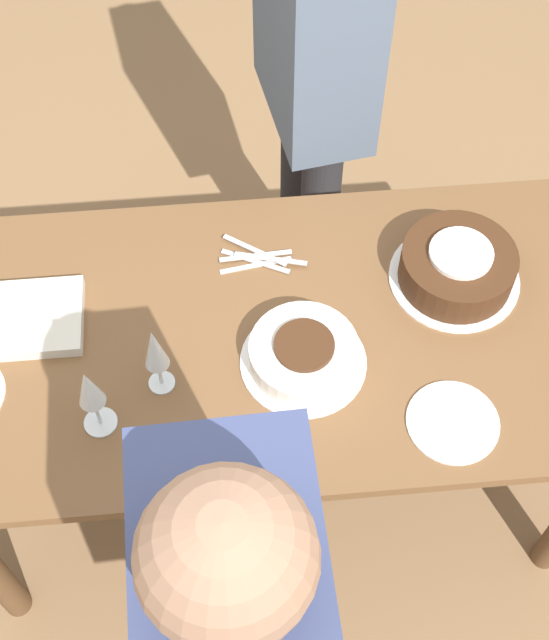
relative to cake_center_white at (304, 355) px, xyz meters
The scene contains 10 objects.
ground_plane 0.82m from the cake_center_white, 56.51° to the right, with size 12.00×12.00×0.00m, color #8E6B47.
dining_table 0.19m from the cake_center_white, 56.51° to the right, with size 1.59×0.78×0.77m.
cake_center_white is the anchor object (origin of this frame).
cake_front_chocolate 0.42m from the cake_center_white, 152.64° to the right, with size 0.30×0.30×0.10m.
wine_glass_near 0.46m from the cake_center_white, 13.77° to the left, with size 0.07×0.07×0.20m.
wine_glass_far 0.32m from the cake_center_white, ahead, with size 0.06×0.06×0.20m.
dessert_plate_left 0.34m from the cake_center_white, 149.65° to the left, with size 0.19×0.19×0.01m.
fork_pile 0.30m from the cake_center_white, 75.45° to the right, with size 0.20×0.12×0.01m.
napkin_stack 0.59m from the cake_center_white, 15.40° to the right, with size 0.19×0.20×0.03m.
person_cutting 0.79m from the cake_center_white, 98.00° to the right, with size 0.28×0.43×1.61m.
Camera 1 is at (0.09, 1.05, 2.43)m, focal length 50.00 mm.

